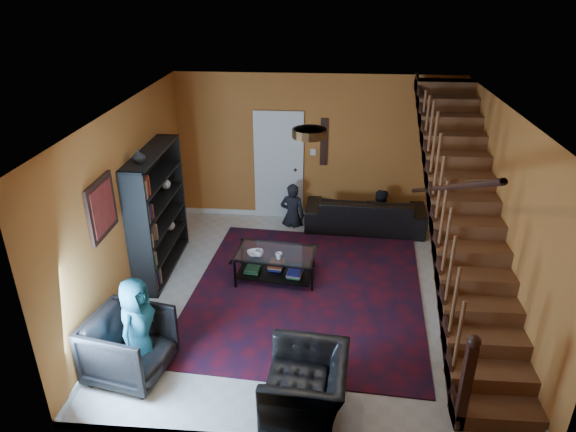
# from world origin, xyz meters

# --- Properties ---
(floor) EXTENTS (5.50, 5.50, 0.00)m
(floor) POSITION_xyz_m (0.00, 0.00, 0.00)
(floor) COLOR beige
(floor) RESTS_ON ground
(room) EXTENTS (5.50, 5.50, 5.50)m
(room) POSITION_xyz_m (-1.33, 1.33, 0.05)
(room) COLOR #BA6729
(room) RESTS_ON ground
(staircase) EXTENTS (0.95, 5.02, 3.18)m
(staircase) POSITION_xyz_m (2.12, -0.00, 1.40)
(staircase) COLOR brown
(staircase) RESTS_ON floor
(bookshelf) EXTENTS (0.35, 1.80, 2.00)m
(bookshelf) POSITION_xyz_m (-2.40, 0.60, 0.96)
(bookshelf) COLOR black
(bookshelf) RESTS_ON floor
(door) EXTENTS (0.82, 0.05, 2.05)m
(door) POSITION_xyz_m (-0.70, 2.73, 1.02)
(door) COLOR silver
(door) RESTS_ON floor
(framed_picture) EXTENTS (0.04, 0.74, 0.74)m
(framed_picture) POSITION_xyz_m (-2.57, -0.90, 1.75)
(framed_picture) COLOR maroon
(framed_picture) RESTS_ON room
(wall_hanging) EXTENTS (0.14, 0.03, 0.90)m
(wall_hanging) POSITION_xyz_m (0.15, 2.73, 1.55)
(wall_hanging) COLOR black
(wall_hanging) RESTS_ON room
(ceiling_fixture) EXTENTS (0.40, 0.40, 0.10)m
(ceiling_fixture) POSITION_xyz_m (0.00, -0.80, 2.74)
(ceiling_fixture) COLOR #3F2814
(ceiling_fixture) RESTS_ON room
(rug) EXTENTS (3.71, 4.16, 0.02)m
(rug) POSITION_xyz_m (-0.02, 0.03, 0.01)
(rug) COLOR #4A0D18
(rug) RESTS_ON floor
(sofa) EXTENTS (2.26, 0.99, 0.65)m
(sofa) POSITION_xyz_m (0.96, 2.30, 0.32)
(sofa) COLOR black
(sofa) RESTS_ON floor
(armchair_left) EXTENTS (1.05, 1.03, 0.81)m
(armchair_left) POSITION_xyz_m (-2.05, -1.86, 0.41)
(armchair_left) COLOR black
(armchair_left) RESTS_ON floor
(armchair_right) EXTENTS (0.97, 1.09, 0.66)m
(armchair_right) POSITION_xyz_m (0.06, -2.25, 0.33)
(armchair_right) COLOR black
(armchair_right) RESTS_ON floor
(person_adult_a) EXTENTS (0.51, 0.37, 1.30)m
(person_adult_a) POSITION_xyz_m (-0.41, 2.35, 0.20)
(person_adult_a) COLOR black
(person_adult_a) RESTS_ON sofa
(person_adult_b) EXTENTS (0.60, 0.47, 1.22)m
(person_adult_b) POSITION_xyz_m (1.22, 2.35, 0.16)
(person_adult_b) COLOR black
(person_adult_b) RESTS_ON sofa
(person_child) EXTENTS (0.53, 0.69, 1.26)m
(person_child) POSITION_xyz_m (-1.95, -1.76, 0.63)
(person_child) COLOR #184E5C
(person_child) RESTS_ON armchair_left
(coffee_table) EXTENTS (1.32, 0.88, 0.47)m
(coffee_table) POSITION_xyz_m (-0.54, 0.40, 0.27)
(coffee_table) COLOR black
(coffee_table) RESTS_ON floor
(cup_a) EXTENTS (0.17, 0.17, 0.11)m
(cup_a) POSITION_xyz_m (-0.77, 0.26, 0.52)
(cup_a) COLOR #999999
(cup_a) RESTS_ON coffee_table
(cup_b) EXTENTS (0.14, 0.14, 0.10)m
(cup_b) POSITION_xyz_m (-0.46, 0.21, 0.52)
(cup_b) COLOR #999999
(cup_b) RESTS_ON coffee_table
(bowl) EXTENTS (0.30, 0.30, 0.06)m
(bowl) POSITION_xyz_m (-0.85, 0.30, 0.50)
(bowl) COLOR #999999
(bowl) RESTS_ON coffee_table
(vase) EXTENTS (0.18, 0.18, 0.19)m
(vase) POSITION_xyz_m (-2.41, 0.10, 2.10)
(vase) COLOR #999999
(vase) RESTS_ON bookshelf
(popcorn_bucket) EXTENTS (0.15, 0.15, 0.15)m
(popcorn_bucket) POSITION_xyz_m (-1.69, -1.39, 0.09)
(popcorn_bucket) COLOR red
(popcorn_bucket) RESTS_ON rug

